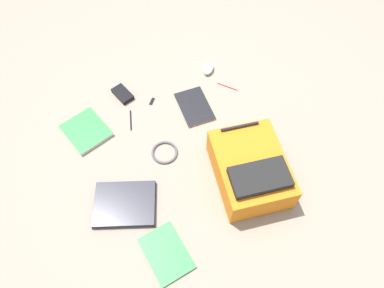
{
  "coord_description": "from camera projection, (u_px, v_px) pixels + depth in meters",
  "views": [
    {
      "loc": [
        -0.33,
        -0.93,
        1.7
      ],
      "look_at": [
        0.04,
        0.03,
        0.02
      ],
      "focal_mm": 33.23,
      "sensor_mm": 36.0,
      "label": 1
    }
  ],
  "objects": [
    {
      "name": "power_brick",
      "position": [
        123.0,
        94.0,
        2.16
      ],
      "size": [
        0.12,
        0.16,
        0.03
      ],
      "primitive_type": "cube",
      "rotation": [
        0.0,
        0.0,
        0.34
      ],
      "color": "black",
      "rests_on": "ground_plane"
    },
    {
      "name": "backpack",
      "position": [
        250.0,
        170.0,
        1.8
      ],
      "size": [
        0.39,
        0.49,
        0.21
      ],
      "color": "orange",
      "rests_on": "ground_plane"
    },
    {
      "name": "pen_blue",
      "position": [
        227.0,
        86.0,
        2.21
      ],
      "size": [
        0.1,
        0.1,
        0.01
      ],
      "primitive_type": "cylinder",
      "rotation": [
        1.57,
        0.0,
        0.76
      ],
      "color": "red",
      "rests_on": "ground_plane"
    },
    {
      "name": "laptop",
      "position": [
        125.0,
        204.0,
        1.79
      ],
      "size": [
        0.37,
        0.33,
        0.03
      ],
      "color": "#24242C",
      "rests_on": "ground_plane"
    },
    {
      "name": "book_manual",
      "position": [
        166.0,
        253.0,
        1.67
      ],
      "size": [
        0.22,
        0.28,
        0.01
      ],
      "color": "silver",
      "rests_on": "ground_plane"
    },
    {
      "name": "pen_black",
      "position": [
        131.0,
        120.0,
        2.07
      ],
      "size": [
        0.04,
        0.14,
        0.01
      ],
      "primitive_type": "cylinder",
      "rotation": [
        1.57,
        0.0,
        -0.25
      ],
      "color": "black",
      "rests_on": "ground_plane"
    },
    {
      "name": "book_blue",
      "position": [
        86.0,
        131.0,
        2.03
      ],
      "size": [
        0.28,
        0.3,
        0.02
      ],
      "color": "silver",
      "rests_on": "ground_plane"
    },
    {
      "name": "computer_mouse",
      "position": [
        208.0,
        69.0,
        2.26
      ],
      "size": [
        0.11,
        0.12,
        0.04
      ],
      "primitive_type": "ellipsoid",
      "rotation": [
        0.0,
        0.0,
        2.47
      ],
      "color": "silver",
      "rests_on": "ground_plane"
    },
    {
      "name": "book_comic",
      "position": [
        194.0,
        107.0,
        2.12
      ],
      "size": [
        0.17,
        0.26,
        0.01
      ],
      "color": "silver",
      "rests_on": "ground_plane"
    },
    {
      "name": "ground_plane",
      "position": [
        188.0,
        153.0,
        1.97
      ],
      "size": [
        3.78,
        3.78,
        0.0
      ],
      "primitive_type": "plane",
      "color": "gray"
    },
    {
      "name": "cable_coil",
      "position": [
        165.0,
        152.0,
        1.96
      ],
      "size": [
        0.15,
        0.15,
        0.01
      ],
      "primitive_type": "torus",
      "color": "#4C4C51",
      "rests_on": "ground_plane"
    },
    {
      "name": "usb_stick",
      "position": [
        152.0,
        101.0,
        2.15
      ],
      "size": [
        0.05,
        0.05,
        0.01
      ],
      "primitive_type": "cube",
      "rotation": [
        0.0,
        0.0,
        2.48
      ],
      "color": "black",
      "rests_on": "ground_plane"
    }
  ]
}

